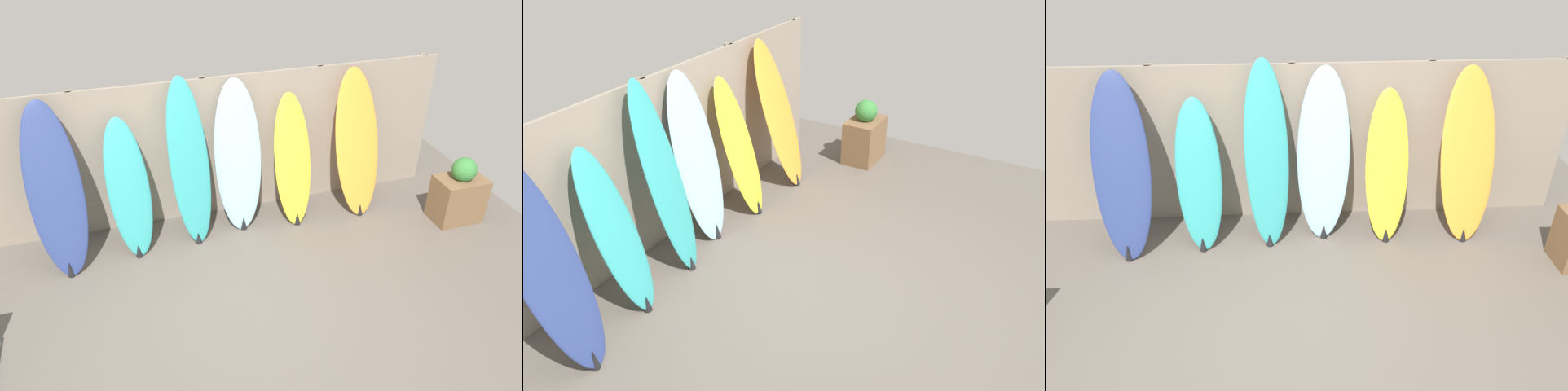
{
  "view_description": "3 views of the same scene",
  "coord_description": "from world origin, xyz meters",
  "views": [
    {
      "loc": [
        -1.0,
        -3.46,
        3.76
      ],
      "look_at": [
        0.26,
        0.59,
        1.04
      ],
      "focal_mm": 35.0,
      "sensor_mm": 36.0,
      "label": 1
    },
    {
      "loc": [
        -3.89,
        -1.83,
        3.51
      ],
      "look_at": [
        0.05,
        0.49,
        0.94
      ],
      "focal_mm": 40.0,
      "sensor_mm": 36.0,
      "label": 2
    },
    {
      "loc": [
        -0.12,
        -3.04,
        3.35
      ],
      "look_at": [
        0.09,
        0.85,
        0.94
      ],
      "focal_mm": 35.0,
      "sensor_mm": 36.0,
      "label": 3
    }
  ],
  "objects": [
    {
      "name": "fence_back",
      "position": [
        -0.0,
        2.01,
        0.9
      ],
      "size": [
        6.08,
        0.11,
        1.8
      ],
      "color": "gray",
      "rests_on": "ground"
    },
    {
      "name": "surfboard_navy_0",
      "position": [
        -1.73,
        1.52,
        0.9
      ],
      "size": [
        0.62,
        0.81,
        1.82
      ],
      "color": "navy",
      "rests_on": "ground"
    },
    {
      "name": "surfboard_skyblue_3",
      "position": [
        0.31,
        1.68,
        0.89
      ],
      "size": [
        0.6,
        0.54,
        1.82
      ],
      "color": "#8CB7D6",
      "rests_on": "ground"
    },
    {
      "name": "planter_box",
      "position": [
        2.94,
        0.92,
        0.36
      ],
      "size": [
        0.59,
        0.41,
        0.86
      ],
      "color": "brown",
      "rests_on": "ground"
    },
    {
      "name": "surfboard_teal_1",
      "position": [
        -0.99,
        1.58,
        0.76
      ],
      "size": [
        0.51,
        0.66,
        1.53
      ],
      "color": "teal",
      "rests_on": "ground"
    },
    {
      "name": "surfboard_orange_5",
      "position": [
        1.82,
        1.6,
        0.89
      ],
      "size": [
        0.59,
        0.64,
        1.8
      ],
      "color": "orange",
      "rests_on": "ground"
    },
    {
      "name": "ground",
      "position": [
        0.0,
        0.0,
        0.0
      ],
      "size": [
        7.68,
        7.68,
        0.0
      ],
      "primitive_type": "plane",
      "color": "#5B544C"
    },
    {
      "name": "surfboard_teal_2",
      "position": [
        -0.28,
        1.6,
        0.95
      ],
      "size": [
        0.48,
        0.59,
        1.92
      ],
      "color": "teal",
      "rests_on": "ground"
    },
    {
      "name": "surfboard_yellow_4",
      "position": [
        0.98,
        1.62,
        0.77
      ],
      "size": [
        0.48,
        0.59,
        1.58
      ],
      "color": "yellow",
      "rests_on": "ground"
    }
  ]
}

